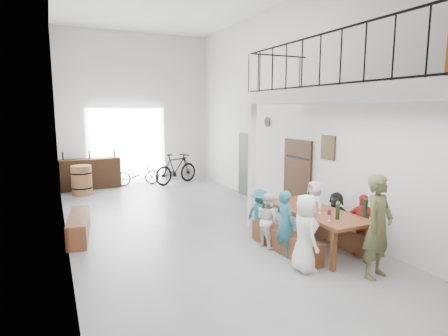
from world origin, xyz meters
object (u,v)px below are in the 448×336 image
tasting_table (315,214)px  bicycle_near (138,174)px  bench_inner (285,242)px  serving_counter (90,174)px  oak_barrel (82,180)px  host_standing (378,227)px  side_bench (79,226)px

tasting_table → bicycle_near: size_ratio=1.47×
tasting_table → bench_inner: bearing=172.1°
tasting_table → serving_counter: bearing=112.6°
tasting_table → serving_counter: 8.65m
bench_inner → serving_counter: size_ratio=0.92×
bicycle_near → oak_barrel: bearing=111.4°
bench_inner → serving_counter: serving_counter is taller
tasting_table → host_standing: bearing=-86.5°
bench_inner → side_bench: 4.39m
bench_inner → bicycle_near: 7.83m
oak_barrel → bicycle_near: bearing=21.9°
bench_inner → bicycle_near: size_ratio=1.17×
tasting_table → oak_barrel: size_ratio=2.42×
oak_barrel → tasting_table: bearing=-61.5°
bench_inner → side_bench: (-3.56, 2.57, 0.04)m
tasting_table → bench_inner: size_ratio=1.26×
tasting_table → bench_inner: 0.81m
oak_barrel → serving_counter: 0.99m
serving_counter → host_standing: size_ratio=1.17×
tasting_table → bench_inner: tasting_table is taller
bench_inner → host_standing: size_ratio=1.07×
bicycle_near → serving_counter: bearing=85.1°
oak_barrel → bicycle_near: size_ratio=0.61×
side_bench → bench_inner: bearing=-35.8°
tasting_table → bicycle_near: bearing=102.2°
tasting_table → host_standing: size_ratio=1.35×
side_bench → host_standing: (4.31, -4.11, 0.61)m
serving_counter → host_standing: host_standing is taller
oak_barrel → host_standing: host_standing is taller
side_bench → tasting_table: bearing=-32.2°
side_bench → bicycle_near: 5.68m
bench_inner → side_bench: size_ratio=1.04×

